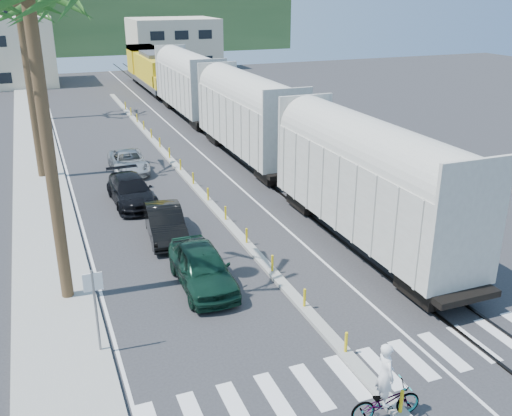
{
  "coord_description": "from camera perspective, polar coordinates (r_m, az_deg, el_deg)",
  "views": [
    {
      "loc": [
        -8.31,
        -14.26,
        11.04
      ],
      "look_at": [
        0.25,
        7.47,
        2.0
      ],
      "focal_mm": 40.0,
      "sensor_mm": 36.0,
      "label": 1
    }
  ],
  "objects": [
    {
      "name": "cyclist",
      "position": [
        16.57,
        12.84,
        -17.76
      ],
      "size": [
        1.1,
        2.17,
        2.41
      ],
      "rotation": [
        0.0,
        0.0,
        1.47
      ],
      "color": "#9EA0A5",
      "rests_on": "ground"
    },
    {
      "name": "lane_markings",
      "position": [
        41.24,
        -12.18,
        5.16
      ],
      "size": [
        9.42,
        90.0,
        0.01
      ],
      "color": "silver",
      "rests_on": "ground"
    },
    {
      "name": "buildings",
      "position": [
        86.19,
        -20.98,
        15.39
      ],
      "size": [
        38.0,
        27.0,
        10.0
      ],
      "color": "beige",
      "rests_on": "ground"
    },
    {
      "name": "median",
      "position": [
        36.87,
        -7.52,
        3.69
      ],
      "size": [
        0.45,
        60.0,
        0.85
      ],
      "color": "gray",
      "rests_on": "ground"
    },
    {
      "name": "street_sign",
      "position": [
        18.64,
        -15.82,
        -8.84
      ],
      "size": [
        0.6,
        0.08,
        3.0
      ],
      "color": "slate",
      "rests_on": "ground"
    },
    {
      "name": "rails",
      "position": [
        45.65,
        -3.95,
        7.15
      ],
      "size": [
        1.56,
        100.0,
        0.06
      ],
      "color": "black",
      "rests_on": "ground"
    },
    {
      "name": "crosswalk",
      "position": [
        18.47,
        10.51,
        -15.94
      ],
      "size": [
        14.0,
        2.2,
        0.01
      ],
      "primitive_type": "cube",
      "color": "silver",
      "rests_on": "ground"
    },
    {
      "name": "car_lead",
      "position": [
        22.53,
        -5.41,
        -5.91
      ],
      "size": [
        2.05,
        4.88,
        1.65
      ],
      "primitive_type": "imported",
      "rotation": [
        0.0,
        0.0,
        -0.01
      ],
      "color": "#0F2F21",
      "rests_on": "ground"
    },
    {
      "name": "car_second",
      "position": [
        27.06,
        -9.08,
        -1.46
      ],
      "size": [
        2.42,
        4.87,
        1.51
      ],
      "primitive_type": "imported",
      "rotation": [
        0.0,
        0.0,
        -0.09
      ],
      "color": "black",
      "rests_on": "ground"
    },
    {
      "name": "car_third",
      "position": [
        31.72,
        -12.39,
        1.72
      ],
      "size": [
        2.39,
        5.26,
        1.49
      ],
      "primitive_type": "imported",
      "rotation": [
        0.0,
        0.0,
        0.03
      ],
      "color": "black",
      "rests_on": "ground"
    },
    {
      "name": "sidewalk",
      "position": [
        40.76,
        -21.01,
        4.13
      ],
      "size": [
        3.0,
        90.0,
        0.15
      ],
      "primitive_type": "cube",
      "color": "gray",
      "rests_on": "ground"
    },
    {
      "name": "hillside",
      "position": [
        114.67,
        -18.23,
        17.65
      ],
      "size": [
        80.0,
        20.0,
        12.0
      ],
      "primitive_type": "cube",
      "color": "#385628",
      "rests_on": "ground"
    },
    {
      "name": "car_rear",
      "position": [
        37.44,
        -12.64,
        4.54
      ],
      "size": [
        2.34,
        4.82,
        1.32
      ],
      "primitive_type": "imported",
      "rotation": [
        0.0,
        0.0,
        -0.02
      ],
      "color": "#B1B5B7",
      "rests_on": "ground"
    },
    {
      "name": "ground",
      "position": [
        19.85,
        7.43,
        -12.82
      ],
      "size": [
        140.0,
        140.0,
        0.0
      ],
      "primitive_type": "plane",
      "color": "#28282B",
      "rests_on": "ground"
    },
    {
      "name": "freight_train",
      "position": [
        43.9,
        -3.54,
        10.44
      ],
      "size": [
        3.0,
        60.94,
        5.85
      ],
      "color": "#AFADA1",
      "rests_on": "ground"
    }
  ]
}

